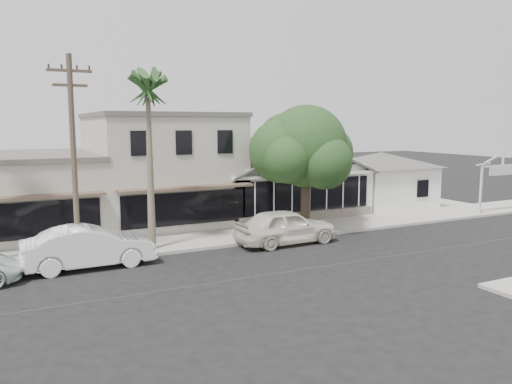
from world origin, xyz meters
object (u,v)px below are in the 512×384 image
car_1 (89,247)px  arch_sign (503,168)px  utility_pole (74,155)px  car_0 (286,226)px  shade_tree (303,149)px

car_1 → arch_sign: bearing=-88.8°
utility_pole → car_1: utility_pole is taller
car_1 → utility_pole: bearing=22.3°
car_1 → car_0: bearing=-91.1°
car_0 → car_1: car_0 is taller
arch_sign → utility_pole: 27.45m
car_0 → shade_tree: size_ratio=0.74×
utility_pole → car_0: bearing=-5.2°
arch_sign → car_0: size_ratio=0.77×
car_1 → shade_tree: (12.01, 2.24, 3.82)m
car_0 → car_1: size_ratio=0.98×
utility_pole → car_0: (9.98, -0.90, -3.88)m
arch_sign → shade_tree: bearing=175.1°
utility_pole → arch_sign: bearing=0.2°
car_1 → shade_tree: 12.80m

